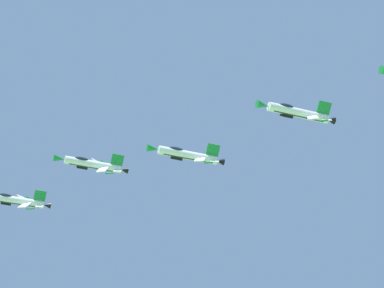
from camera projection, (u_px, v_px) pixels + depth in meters
The scene contains 4 objects.
fighter_jet_lead at pixel (15, 200), 151.14m from camera, with size 15.97×8.50×6.54m.
fighter_jet_left_wing at pixel (92, 164), 142.76m from camera, with size 15.97×8.23×6.85m.
fighter_jet_right_wing at pixel (187, 155), 132.49m from camera, with size 15.97×8.65×6.35m.
fighter_jet_left_outer at pixel (297, 113), 124.29m from camera, with size 15.97×8.35×6.71m.
Camera 1 is at (2.26, 1.55, 1.78)m, focal length 63.72 mm.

